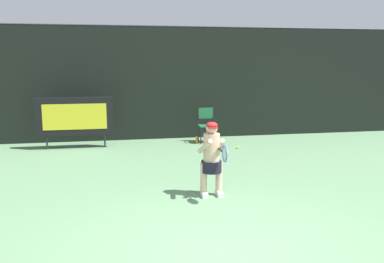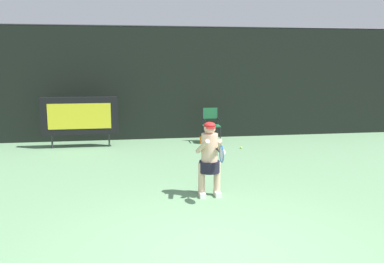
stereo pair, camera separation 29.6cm
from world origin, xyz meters
name	(u,v)px [view 1 (the left image)]	position (x,y,z in m)	size (l,w,h in m)	color
ground	(231,260)	(0.00, -0.19, -0.01)	(18.00, 22.00, 0.03)	#669367
backdrop_screen	(157,84)	(0.00, 8.50, 1.81)	(18.00, 0.12, 3.66)	black
scoreboard	(75,116)	(-2.52, 7.40, 0.95)	(2.20, 0.21, 1.50)	black
umpire_chair	(207,123)	(1.45, 7.58, 0.62)	(0.52, 0.44, 1.08)	black
water_bottle	(197,140)	(1.10, 7.38, 0.12)	(0.07, 0.07, 0.27)	#D05C1A
tennis_player	(212,157)	(0.36, 2.40, 0.77)	(0.53, 0.61, 1.43)	white
tennis_racket	(224,153)	(0.47, 1.90, 0.94)	(0.03, 0.60, 0.31)	black
tennis_ball_loose	(237,147)	(2.13, 6.47, 0.03)	(0.07, 0.07, 0.07)	#CCDB3D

